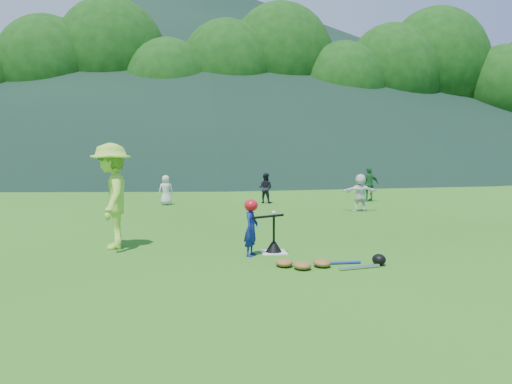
# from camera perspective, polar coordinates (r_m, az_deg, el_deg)

# --- Properties ---
(ground) EXTENTS (120.00, 120.00, 0.00)m
(ground) POSITION_cam_1_polar(r_m,az_deg,el_deg) (9.18, 2.04, -6.96)
(ground) COLOR #2A6316
(ground) RESTS_ON ground
(home_plate) EXTENTS (0.45, 0.45, 0.02)m
(home_plate) POSITION_cam_1_polar(r_m,az_deg,el_deg) (9.18, 2.04, -6.90)
(home_plate) COLOR silver
(home_plate) RESTS_ON ground
(baseball) EXTENTS (0.08, 0.08, 0.08)m
(baseball) POSITION_cam_1_polar(r_m,az_deg,el_deg) (9.06, 2.05, -2.39)
(baseball) COLOR white
(baseball) RESTS_ON batting_tee
(batter_child) EXTENTS (0.36, 0.42, 0.98)m
(batter_child) POSITION_cam_1_polar(r_m,az_deg,el_deg) (8.84, -0.56, -4.18)
(batter_child) COLOR navy
(batter_child) RESTS_ON ground
(adult_coach) EXTENTS (0.87, 1.36, 2.01)m
(adult_coach) POSITION_cam_1_polar(r_m,az_deg,el_deg) (9.83, -16.17, -0.44)
(adult_coach) COLOR #9BD73F
(adult_coach) RESTS_ON ground
(fielder_a) EXTENTS (0.55, 0.42, 1.01)m
(fielder_a) POSITION_cam_1_polar(r_m,az_deg,el_deg) (17.06, -10.26, 0.22)
(fielder_a) COLOR silver
(fielder_a) RESTS_ON ground
(fielder_b) EXTENTS (0.64, 0.60, 1.05)m
(fielder_b) POSITION_cam_1_polar(r_m,az_deg,el_deg) (17.36, 1.08, 0.46)
(fielder_b) COLOR black
(fielder_b) RESTS_ON ground
(fielder_c) EXTENTS (0.74, 0.36, 1.23)m
(fielder_c) POSITION_cam_1_polar(r_m,az_deg,el_deg) (18.37, 12.82, 0.86)
(fielder_c) COLOR #1D632D
(fielder_c) RESTS_ON ground
(fielder_d) EXTENTS (1.08, 0.42, 1.14)m
(fielder_d) POSITION_cam_1_polar(r_m,az_deg,el_deg) (15.42, 11.82, -0.07)
(fielder_d) COLOR white
(fielder_d) RESTS_ON ground
(batting_tee) EXTENTS (0.30, 0.30, 0.68)m
(batting_tee) POSITION_cam_1_polar(r_m,az_deg,el_deg) (9.15, 2.04, -6.17)
(batting_tee) COLOR black
(batting_tee) RESTS_ON home_plate
(batter_gear) EXTENTS (0.72, 0.26, 0.34)m
(batter_gear) POSITION_cam_1_polar(r_m,az_deg,el_deg) (8.79, -0.41, -1.64)
(batter_gear) COLOR red
(batter_gear) RESTS_ON ground
(equipment_pile) EXTENTS (1.80, 0.59, 0.19)m
(equipment_pile) POSITION_cam_1_polar(r_m,az_deg,el_deg) (8.16, 7.58, -8.04)
(equipment_pile) COLOR olive
(equipment_pile) RESTS_ON ground
(outfield_fence) EXTENTS (70.07, 0.08, 1.33)m
(outfield_fence) POSITION_cam_1_polar(r_m,az_deg,el_deg) (36.91, -5.15, 3.11)
(outfield_fence) COLOR gray
(outfield_fence) RESTS_ON ground
(tree_line) EXTENTS (70.04, 11.40, 14.82)m
(tree_line) POSITION_cam_1_polar(r_m,az_deg,el_deg) (43.18, -5.27, 13.37)
(tree_line) COLOR #382314
(tree_line) RESTS_ON ground
(distant_hills) EXTENTS (155.00, 140.00, 32.00)m
(distant_hills) POSITION_cam_1_polar(r_m,az_deg,el_deg) (91.82, -11.51, 13.09)
(distant_hills) COLOR black
(distant_hills) RESTS_ON ground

